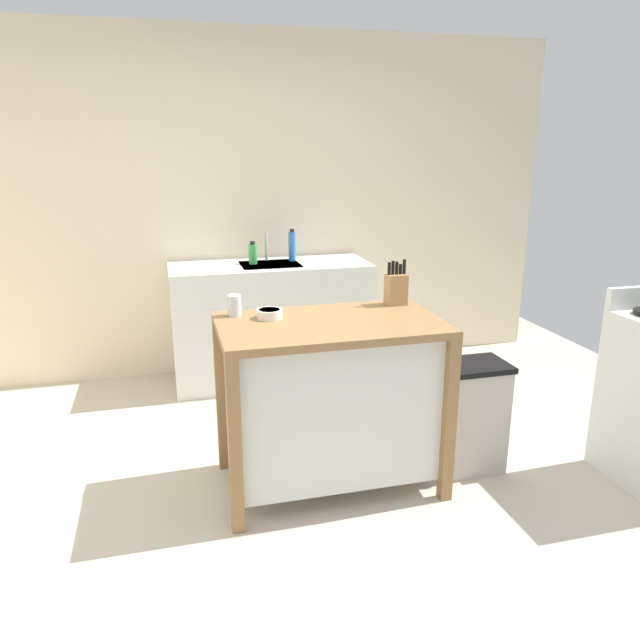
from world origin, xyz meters
The scene contains 11 objects.
ground_plane centered at (0.00, 0.00, 0.00)m, with size 5.99×5.99×0.00m, color #BCB29E.
wall_back centered at (0.00, 2.15, 1.30)m, with size 4.99×0.10×2.60m, color beige.
kitchen_island centered at (0.15, 0.20, 0.51)m, with size 1.13×0.67×0.91m.
knife_block centered at (0.59, 0.43, 1.01)m, with size 0.11×0.09×0.25m.
bowl_stoneware_deep centered at (-0.14, 0.33, 0.94)m, with size 0.13×0.13×0.05m.
drinking_cup centered at (-0.31, 0.42, 0.97)m, with size 0.07×0.07×0.11m.
trash_bin centered at (0.95, 0.15, 0.32)m, with size 0.36×0.28×0.63m.
sink_counter centered at (0.12, 1.80, 0.46)m, with size 1.49×0.60×0.91m.
sink_faucet centered at (0.12, 1.94, 1.02)m, with size 0.02×0.02×0.22m.
bottle_dish_soap centered at (0.00, 1.82, 0.99)m, with size 0.06×0.06×0.17m.
bottle_hand_soap centered at (0.31, 1.87, 1.03)m, with size 0.06×0.06×0.24m.
Camera 1 is at (-0.64, -2.61, 1.77)m, focal length 33.81 mm.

